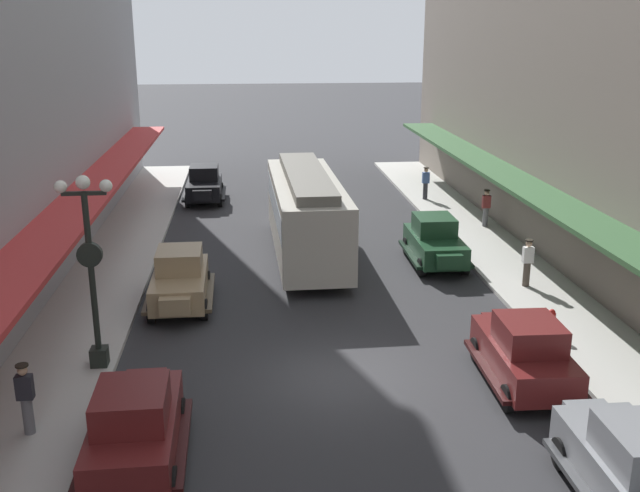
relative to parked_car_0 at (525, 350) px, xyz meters
The scene contains 16 objects.
ground_plane 4.72m from the parked_car_0, 169.94° to the left, with size 200.00×200.00×0.00m, color #2D2D30.
sidewalk_left 12.11m from the parked_car_0, behind, with size 3.00×60.00×0.15m, color #B7B5AD.
sidewalk_right 3.18m from the parked_car_0, 15.33° to the left, with size 3.00×60.00×0.15m, color #B7B5AD.
parked_car_0 is the anchor object (origin of this frame).
parked_car_1 11.27m from the parked_car_0, 144.63° to the left, with size 2.19×4.28×1.84m.
parked_car_2 9.94m from the parked_car_0, 88.89° to the left, with size 2.18×4.28×1.84m.
parked_car_3 5.11m from the parked_car_0, 87.34° to the right, with size 2.18×4.28×1.84m.
parked_car_4 23.30m from the parked_car_0, 113.14° to the left, with size 2.15×4.26×1.84m.
parked_car_5 9.72m from the parked_car_0, 164.28° to the right, with size 2.20×4.28×1.84m.
streetcar 12.19m from the parked_car_0, 112.49° to the left, with size 2.68×9.64×3.46m.
lamp_post_with_clock 11.30m from the parked_car_0, behind, with size 1.42×0.44×5.16m.
fire_hydrant 3.17m from the parked_car_0, 55.12° to the left, with size 0.24×0.24×0.82m.
pedestrian_0 20.23m from the parked_car_0, 83.54° to the left, with size 0.36×0.28×1.67m.
pedestrian_1 7.27m from the parked_car_0, 68.63° to the left, with size 0.36×0.28×1.67m.
pedestrian_2 15.04m from the parked_car_0, 75.75° to the left, with size 0.36×0.28×1.67m.
pedestrian_3 11.96m from the parked_car_0, behind, with size 0.36×0.28×1.67m.
Camera 1 is at (-2.31, -17.22, 8.88)m, focal length 41.12 mm.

